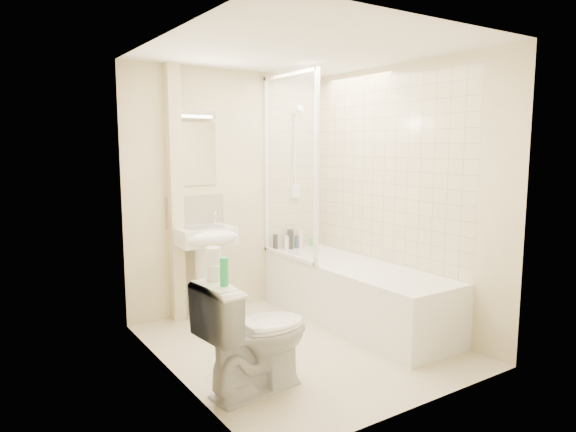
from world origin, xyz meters
TOP-DOWN VIEW (x-y plane):
  - floor at (0.00, 0.00)m, footprint 2.50×2.50m
  - wall_back at (0.00, 1.25)m, footprint 2.20×0.02m
  - wall_left at (-1.10, 0.00)m, footprint 0.02×2.50m
  - wall_right at (1.10, 0.00)m, footprint 0.02×2.50m
  - ceiling at (0.00, 0.00)m, footprint 2.20×2.50m
  - tile_back at (0.75, 1.24)m, footprint 0.70×0.01m
  - tile_right at (1.09, 0.20)m, footprint 0.01×2.10m
  - pipe_boxing at (-0.62, 1.19)m, footprint 0.12×0.12m
  - splashback at (-0.40, 1.24)m, footprint 0.60×0.02m
  - mirror at (-0.40, 1.24)m, footprint 0.46×0.01m
  - strip_light at (-0.40, 1.22)m, footprint 0.42×0.07m
  - bathtub at (0.75, 0.20)m, footprint 0.70×2.10m
  - shower_screen at (0.40, 0.80)m, footprint 0.04×0.92m
  - shower_fixture at (0.75, 1.19)m, footprint 0.10×0.16m
  - pedestal_sink at (-0.40, 1.01)m, footprint 0.53×0.49m
  - bottle_black_a at (0.46, 1.16)m, footprint 0.05×0.05m
  - bottle_white_a at (0.60, 1.16)m, footprint 0.05×0.05m
  - bottle_black_b at (0.66, 1.16)m, footprint 0.07×0.07m
  - bottle_blue at (0.74, 1.16)m, footprint 0.05×0.05m
  - bottle_cream at (0.79, 1.16)m, footprint 0.06×0.06m
  - bottle_green at (0.95, 1.16)m, footprint 0.06×0.06m
  - toilet at (-0.72, -0.48)m, footprint 0.61×0.87m
  - toilet_roll_lower at (-0.99, -0.42)m, footprint 0.10×0.10m
  - toilet_roll_upper at (-0.97, -0.38)m, footprint 0.10×0.10m
  - green_bottle at (-0.99, -0.57)m, footprint 0.05×0.05m

SIDE VIEW (x-z plane):
  - floor at x=0.00m, z-range 0.00..0.00m
  - bathtub at x=0.75m, z-range 0.01..0.56m
  - toilet at x=-0.72m, z-range 0.00..0.80m
  - bottle_green at x=0.95m, z-range 0.55..0.63m
  - bottle_blue at x=0.74m, z-range 0.55..0.68m
  - bottle_white_a at x=0.60m, z-range 0.55..0.70m
  - bottle_black_a at x=0.46m, z-range 0.55..0.73m
  - bottle_cream at x=0.79m, z-range 0.55..0.74m
  - bottle_black_b at x=0.66m, z-range 0.55..0.76m
  - pedestal_sink at x=-0.40m, z-range 0.21..1.23m
  - toilet_roll_lower at x=-0.99m, z-range 0.80..0.90m
  - green_bottle at x=-0.99m, z-range 0.80..0.98m
  - toilet_roll_upper at x=-0.97m, z-range 0.90..1.01m
  - splashback at x=-0.40m, z-range 0.88..1.18m
  - wall_back at x=0.00m, z-range 0.00..2.40m
  - wall_left at x=-1.10m, z-range 0.00..2.40m
  - wall_right at x=1.10m, z-range 0.00..2.40m
  - pipe_boxing at x=-0.62m, z-range 0.00..2.40m
  - tile_back at x=0.75m, z-range 0.55..2.30m
  - tile_right at x=1.09m, z-range 0.55..2.30m
  - shower_screen at x=0.40m, z-range 0.55..2.35m
  - shower_fixture at x=0.75m, z-range 1.05..2.04m
  - mirror at x=-0.40m, z-range 1.28..1.88m
  - strip_light at x=-0.40m, z-range 1.92..1.98m
  - ceiling at x=0.00m, z-range 2.39..2.41m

